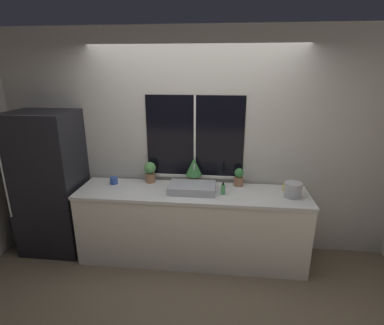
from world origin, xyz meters
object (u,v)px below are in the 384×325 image
(potted_plant_right, at_px, (239,177))
(kettle, at_px, (293,189))
(sink, at_px, (192,188))
(soap_bottle, at_px, (223,189))
(mug_yellow, at_px, (286,187))
(refrigerator, at_px, (50,183))
(potted_plant_left, at_px, (150,171))
(potted_plant_center, at_px, (194,169))
(mug_blue, at_px, (114,181))

(potted_plant_right, xyz_separation_m, kettle, (0.58, -0.26, -0.02))
(sink, bearing_deg, soap_bottle, -6.50)
(potted_plant_right, height_order, mug_yellow, potted_plant_right)
(refrigerator, distance_m, potted_plant_left, 1.24)
(sink, distance_m, potted_plant_right, 0.59)
(potted_plant_center, bearing_deg, potted_plant_right, 0.00)
(refrigerator, bearing_deg, mug_blue, 5.84)
(soap_bottle, xyz_separation_m, mug_blue, (-1.34, 0.17, -0.02))
(refrigerator, xyz_separation_m, sink, (1.77, -0.05, 0.04))
(mug_yellow, xyz_separation_m, kettle, (0.04, -0.16, 0.04))
(potted_plant_left, xyz_separation_m, potted_plant_center, (0.54, 0.00, 0.06))
(potted_plant_right, bearing_deg, mug_blue, -175.86)
(potted_plant_right, distance_m, mug_blue, 1.53)
(refrigerator, distance_m, soap_bottle, 2.12)
(soap_bottle, relative_size, kettle, 0.75)
(refrigerator, distance_m, mug_yellow, 2.85)
(potted_plant_center, xyz_separation_m, soap_bottle, (0.36, -0.28, -0.14))
(potted_plant_right, bearing_deg, soap_bottle, -123.50)
(sink, bearing_deg, potted_plant_right, 24.03)
(refrigerator, relative_size, mug_blue, 19.77)
(mug_blue, height_order, mug_yellow, mug_yellow)
(potted_plant_left, xyz_separation_m, mug_yellow, (1.63, -0.10, -0.10))
(refrigerator, bearing_deg, mug_yellow, 1.79)
(sink, relative_size, potted_plant_center, 1.61)
(kettle, bearing_deg, mug_yellow, 104.40)
(potted_plant_center, bearing_deg, mug_yellow, -5.32)
(soap_bottle, bearing_deg, potted_plant_left, 162.79)
(mug_blue, bearing_deg, refrigerator, -174.16)
(refrigerator, height_order, potted_plant_center, refrigerator)
(potted_plant_left, height_order, potted_plant_right, potted_plant_left)
(potted_plant_center, distance_m, mug_yellow, 1.10)
(refrigerator, height_order, soap_bottle, refrigerator)
(potted_plant_center, distance_m, soap_bottle, 0.48)
(refrigerator, bearing_deg, potted_plant_right, 4.72)
(soap_bottle, bearing_deg, kettle, 1.29)
(potted_plant_right, distance_m, mug_yellow, 0.55)
(sink, xyz_separation_m, potted_plant_left, (-0.55, 0.24, 0.10))
(soap_bottle, bearing_deg, potted_plant_right, 56.50)
(sink, relative_size, potted_plant_right, 2.43)
(potted_plant_left, relative_size, potted_plant_center, 0.78)
(potted_plant_center, height_order, kettle, potted_plant_center)
(kettle, bearing_deg, potted_plant_left, 171.06)
(potted_plant_left, xyz_separation_m, potted_plant_right, (1.09, 0.00, -0.03))
(sink, height_order, potted_plant_right, sink)
(potted_plant_right, height_order, kettle, potted_plant_right)
(potted_plant_right, bearing_deg, potted_plant_left, -180.00)
(potted_plant_left, bearing_deg, potted_plant_center, 0.00)
(mug_yellow, bearing_deg, sink, -172.68)
(refrigerator, height_order, sink, refrigerator)
(potted_plant_right, relative_size, mug_blue, 2.45)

